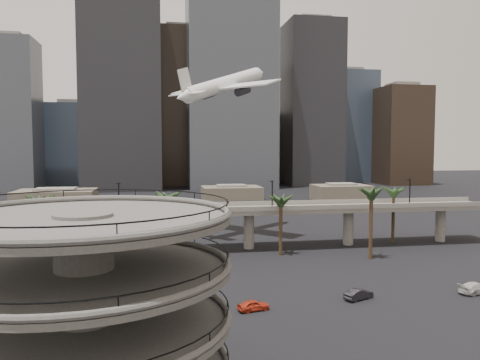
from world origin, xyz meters
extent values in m
cylinder|color=#514E4C|center=(-13.00, -4.00, 8.00)|extent=(4.40, 4.40, 16.50)
torus|color=black|center=(-13.00, -4.00, 5.05)|extent=(21.80, 21.80, 0.10)
cylinder|color=#514E4C|center=(-13.00, -4.00, 7.78)|extent=(22.00, 22.00, 0.45)
torus|color=#514E4C|center=(-13.00, -4.00, 8.25)|extent=(22.20, 22.20, 0.50)
torus|color=black|center=(-13.00, -4.00, 9.05)|extent=(21.80, 21.80, 0.10)
cylinder|color=#514E4C|center=(-13.00, -4.00, 11.78)|extent=(22.00, 22.00, 0.45)
torus|color=#514E4C|center=(-13.00, -4.00, 12.25)|extent=(22.20, 22.20, 0.50)
torus|color=black|center=(-13.00, -4.00, 13.05)|extent=(21.80, 21.80, 0.10)
cylinder|color=#514E4C|center=(-13.00, -4.00, 15.78)|extent=(22.00, 22.00, 0.45)
torus|color=#514E4C|center=(-13.00, -4.00, 16.25)|extent=(22.20, 22.20, 0.50)
torus|color=black|center=(-13.00, -4.00, 17.05)|extent=(21.80, 21.80, 0.10)
cube|color=#69645E|center=(0.00, 55.00, 8.00)|extent=(130.00, 9.00, 0.90)
cube|color=#69645E|center=(0.00, 50.50, 8.90)|extent=(130.00, 0.30, 1.00)
cube|color=#69645E|center=(0.00, 59.50, 8.90)|extent=(130.00, 0.30, 1.00)
cylinder|color=#69645E|center=(-33.00, 55.00, 3.80)|extent=(2.20, 2.20, 8.00)
cylinder|color=#69645E|center=(-11.00, 55.00, 3.80)|extent=(2.20, 2.20, 8.00)
cylinder|color=#69645E|center=(11.00, 55.00, 3.80)|extent=(2.20, 2.20, 8.00)
cylinder|color=#69645E|center=(33.00, 55.00, 3.80)|extent=(2.20, 2.20, 8.00)
cylinder|color=#69645E|center=(55.00, 55.00, 3.80)|extent=(2.20, 2.20, 8.00)
cylinder|color=black|center=(-15.00, 51.00, 11.50)|extent=(0.24, 0.24, 6.00)
cylinder|color=black|center=(15.00, 51.00, 11.50)|extent=(0.24, 0.24, 6.00)
cylinder|color=black|center=(45.00, 51.00, 11.50)|extent=(0.24, 0.24, 6.00)
cylinder|color=#44311D|center=(-6.00, 44.00, 6.08)|extent=(0.70, 0.70, 12.15)
ellipsoid|color=#213919|center=(-6.00, 44.00, 12.55)|extent=(4.40, 4.40, 2.00)
cylinder|color=#44311D|center=(16.00, 48.00, 5.40)|extent=(0.70, 0.70, 10.80)
ellipsoid|color=#213919|center=(16.00, 48.00, 11.20)|extent=(4.40, 4.40, 2.00)
cylinder|color=#44311D|center=(32.00, 42.00, 6.30)|extent=(0.70, 0.70, 12.60)
ellipsoid|color=#213919|center=(32.00, 42.00, 13.00)|extent=(4.40, 4.40, 2.00)
cylinder|color=#44311D|center=(44.00, 56.00, 5.62)|extent=(0.70, 0.70, 11.25)
ellipsoid|color=#213919|center=(44.00, 56.00, 11.65)|extent=(4.40, 4.40, 2.00)
cylinder|color=#44311D|center=(-28.00, 46.00, 5.85)|extent=(0.70, 0.70, 11.70)
ellipsoid|color=#213919|center=(-28.00, 46.00, 12.10)|extent=(4.40, 4.40, 2.00)
cube|color=brown|center=(-45.00, 140.00, 2.75)|extent=(28.00, 18.00, 5.50)
cube|color=#69645E|center=(-45.00, 140.00, 5.90)|extent=(14.00, 9.00, 0.80)
cube|color=brown|center=(22.00, 150.00, 2.50)|extent=(24.00, 16.00, 5.00)
cube|color=#69645E|center=(22.00, 150.00, 5.40)|extent=(12.00, 8.00, 0.80)
cube|color=brown|center=(65.00, 138.00, 3.00)|extent=(22.00, 15.00, 6.00)
cube|color=#69645E|center=(65.00, 138.00, 6.40)|extent=(11.00, 7.50, 0.80)
cube|color=#454951|center=(-80.00, 210.00, 37.22)|extent=(26.00, 24.00, 74.45)
cube|color=#69645E|center=(-80.00, 210.00, 75.65)|extent=(14.30, 13.20, 2.40)
cube|color=#354152|center=(-55.00, 245.00, 22.91)|extent=(30.00, 30.00, 45.81)
cube|color=#69645E|center=(-55.00, 245.00, 47.01)|extent=(16.50, 16.50, 2.40)
cube|color=black|center=(-25.00, 200.00, 52.50)|extent=(38.00, 30.00, 104.99)
cube|color=black|center=(5.00, 225.00, 42.95)|extent=(28.00, 26.00, 85.90)
cube|color=#69645E|center=(5.00, 225.00, 87.10)|extent=(15.40, 14.30, 2.40)
cube|color=#454951|center=(30.00, 205.00, 57.27)|extent=(45.00, 32.00, 114.54)
cube|color=gray|center=(55.00, 240.00, 20.04)|extent=(24.00, 24.00, 40.09)
cube|color=#69645E|center=(55.00, 240.00, 41.29)|extent=(13.20, 13.20, 2.40)
cube|color=black|center=(78.00, 215.00, 45.34)|extent=(30.00, 28.00, 90.68)
cube|color=#69645E|center=(78.00, 215.00, 91.88)|extent=(16.50, 15.40, 2.40)
cube|color=#354152|center=(105.00, 235.00, 33.41)|extent=(34.00, 30.00, 66.81)
cube|color=#69645E|center=(105.00, 235.00, 68.01)|extent=(18.70, 16.50, 2.40)
cube|color=black|center=(130.00, 210.00, 27.68)|extent=(26.00, 26.00, 55.36)
cube|color=#69645E|center=(130.00, 210.00, 56.56)|extent=(14.30, 14.30, 2.40)
cube|color=gray|center=(18.00, 260.00, 18.14)|extent=(22.00, 22.00, 36.27)
cube|color=#69645E|center=(18.00, 260.00, 37.47)|extent=(12.10, 12.10, 2.40)
cylinder|color=white|center=(8.36, 72.22, 36.33)|extent=(22.40, 20.84, 11.16)
cone|color=white|center=(19.04, 81.95, 40.65)|extent=(5.51, 5.46, 4.33)
cone|color=white|center=(-2.32, 62.49, 32.01)|extent=(5.17, 5.10, 3.96)
cube|color=white|center=(7.80, 71.70, 35.50)|extent=(24.20, 25.72, 2.14)
cube|color=white|center=(-1.02, 63.67, 32.94)|extent=(8.26, 8.75, 0.90)
cube|color=white|center=(-1.60, 63.15, 35.55)|extent=(3.57, 3.29, 6.02)
cylinder|color=#25252A|center=(4.83, 76.24, 34.33)|extent=(4.62, 4.45, 3.03)
cylinder|color=#25252A|center=(12.03, 68.32, 34.33)|extent=(4.62, 4.45, 3.03)
imported|color=red|center=(4.49, 18.09, 0.71)|extent=(4.44, 2.57, 1.42)
imported|color=black|center=(19.83, 19.99, 0.74)|extent=(4.75, 3.21, 1.48)
imported|color=silver|center=(37.80, 19.59, 0.81)|extent=(5.92, 3.35, 1.62)
camera|label=1|loc=(-7.36, -40.06, 21.16)|focal=35.00mm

